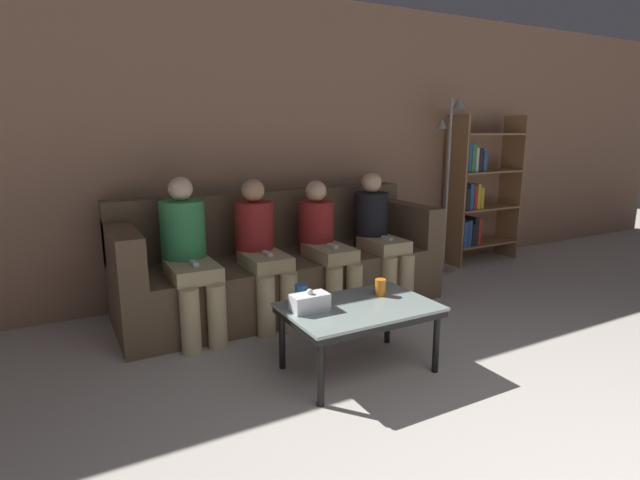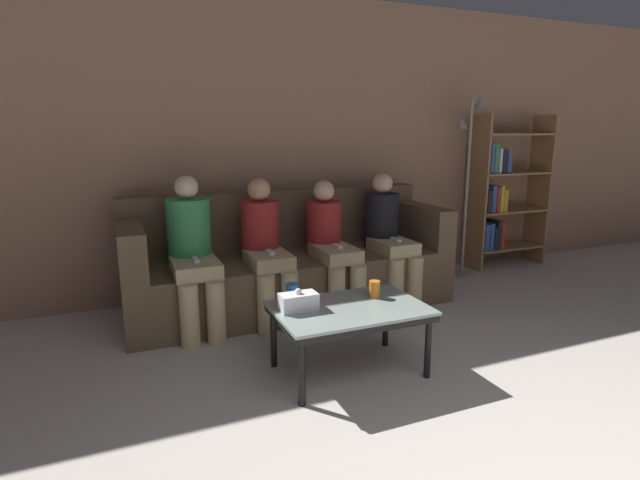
{
  "view_description": "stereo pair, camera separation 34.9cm",
  "coord_description": "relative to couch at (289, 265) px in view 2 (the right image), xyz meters",
  "views": [
    {
      "loc": [
        -1.64,
        -0.03,
        1.46
      ],
      "look_at": [
        0.0,
        2.96,
        0.7
      ],
      "focal_mm": 28.0,
      "sensor_mm": 36.0,
      "label": 1
    },
    {
      "loc": [
        -1.32,
        -0.19,
        1.46
      ],
      "look_at": [
        0.0,
        2.96,
        0.7
      ],
      "focal_mm": 28.0,
      "sensor_mm": 36.0,
      "label": 2
    }
  ],
  "objects": [
    {
      "name": "coffee_table",
      "position": [
        -0.07,
        -1.29,
        0.04
      ],
      "size": [
        0.9,
        0.59,
        0.42
      ],
      "color": "#8C9E99",
      "rests_on": "ground_plane"
    },
    {
      "name": "standing_lamp",
      "position": [
        1.93,
        0.14,
        0.75
      ],
      "size": [
        0.31,
        0.26,
        1.77
      ],
      "color": "gray",
      "rests_on": "ground_plane"
    },
    {
      "name": "couch",
      "position": [
        0.0,
        0.0,
        0.0
      ],
      "size": [
        2.64,
        0.88,
        0.94
      ],
      "color": "brown",
      "rests_on": "ground_plane"
    },
    {
      "name": "wall_back",
      "position": [
        0.0,
        0.51,
        0.96
      ],
      "size": [
        12.0,
        0.06,
        2.6
      ],
      "color": "#9E755B",
      "rests_on": "ground_plane"
    },
    {
      "name": "cup_near_right",
      "position": [
        0.15,
        -1.2,
        0.13
      ],
      "size": [
        0.07,
        0.07,
        0.11
      ],
      "color": "orange",
      "rests_on": "coffee_table"
    },
    {
      "name": "bookshelf",
      "position": [
        2.47,
        0.28,
        0.43
      ],
      "size": [
        0.88,
        0.32,
        1.6
      ],
      "color": "#9E754C",
      "rests_on": "ground_plane"
    },
    {
      "name": "cup_near_left",
      "position": [
        -0.35,
        -1.09,
        0.14
      ],
      "size": [
        0.08,
        0.08,
        0.12
      ],
      "color": "#3372BF",
      "rests_on": "coffee_table"
    },
    {
      "name": "seated_person_mid_right",
      "position": [
        0.27,
        -0.26,
        0.22
      ],
      "size": [
        0.31,
        0.66,
        1.05
      ],
      "color": "tan",
      "rests_on": "ground_plane"
    },
    {
      "name": "tissue_box",
      "position": [
        -0.37,
        -1.23,
        0.13
      ],
      "size": [
        0.22,
        0.12,
        0.13
      ],
      "color": "white",
      "rests_on": "coffee_table"
    },
    {
      "name": "seated_person_left_end",
      "position": [
        -0.82,
        -0.23,
        0.26
      ],
      "size": [
        0.32,
        0.67,
        1.13
      ],
      "color": "tan",
      "rests_on": "ground_plane"
    },
    {
      "name": "seated_person_mid_left",
      "position": [
        -0.27,
        -0.24,
        0.24
      ],
      "size": [
        0.31,
        0.64,
        1.09
      ],
      "color": "tan",
      "rests_on": "ground_plane"
    },
    {
      "name": "seated_person_right_end",
      "position": [
        0.82,
        -0.23,
        0.24
      ],
      "size": [
        0.31,
        0.62,
        1.09
      ],
      "color": "tan",
      "rests_on": "ground_plane"
    }
  ]
}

